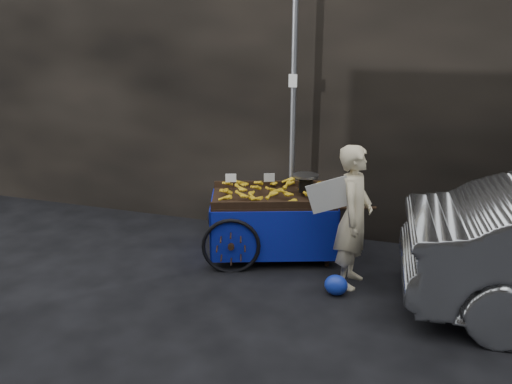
% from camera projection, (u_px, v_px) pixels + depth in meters
% --- Properties ---
extents(ground, '(80.00, 80.00, 0.00)m').
position_uv_depth(ground, '(244.00, 270.00, 6.67)').
color(ground, black).
rests_on(ground, ground).
extents(building_wall, '(13.50, 2.00, 5.00)m').
position_uv_depth(building_wall, '(319.00, 68.00, 8.17)').
color(building_wall, black).
rests_on(building_wall, ground).
extents(street_pole, '(0.12, 0.10, 4.00)m').
position_uv_depth(street_pole, '(293.00, 108.00, 7.17)').
color(street_pole, slate).
rests_on(street_pole, ground).
extents(banana_cart, '(2.52, 1.75, 1.25)m').
position_uv_depth(banana_cart, '(268.00, 203.00, 6.95)').
color(banana_cart, black).
rests_on(banana_cart, ground).
extents(vendor, '(0.81, 0.69, 1.78)m').
position_uv_depth(vendor, '(354.00, 217.00, 6.07)').
color(vendor, beige).
rests_on(vendor, ground).
extents(plastic_bag, '(0.28, 0.23, 0.25)m').
position_uv_depth(plastic_bag, '(336.00, 285.00, 6.00)').
color(plastic_bag, '#1730B0').
rests_on(plastic_bag, ground).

